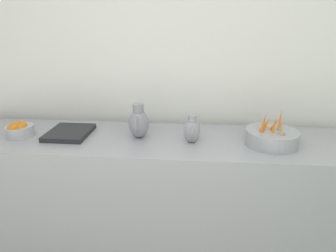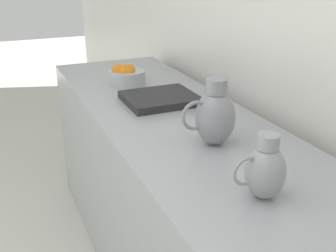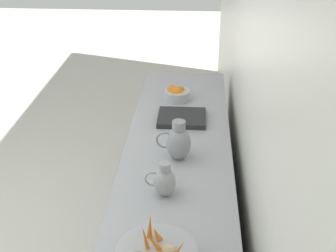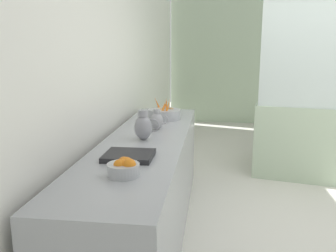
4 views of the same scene
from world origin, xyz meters
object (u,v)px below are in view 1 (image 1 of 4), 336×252
vegetable_colander (271,137)px  orange_bowl (19,129)px  metal_pitcher_tall (139,123)px  metal_pitcher_short (192,130)px

vegetable_colander → orange_bowl: vegetable_colander is taller
orange_bowl → metal_pitcher_tall: size_ratio=0.78×
orange_bowl → metal_pitcher_tall: metal_pitcher_tall is taller
orange_bowl → vegetable_colander: bearing=90.2°
vegetable_colander → metal_pitcher_short: bearing=-89.3°
orange_bowl → metal_pitcher_tall: (-0.05, 0.89, 0.06)m
orange_bowl → metal_pitcher_short: size_ratio=0.99×
metal_pitcher_tall → metal_pitcher_short: metal_pitcher_tall is taller
metal_pitcher_tall → metal_pitcher_short: bearing=82.1°
vegetable_colander → metal_pitcher_tall: metal_pitcher_tall is taller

